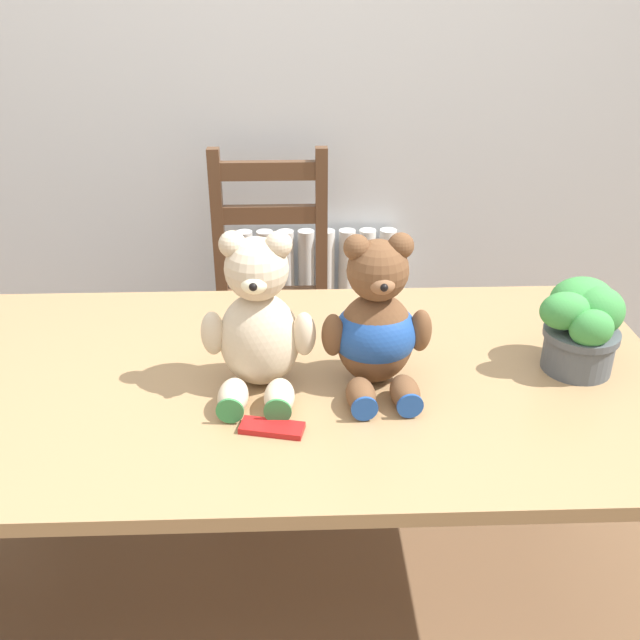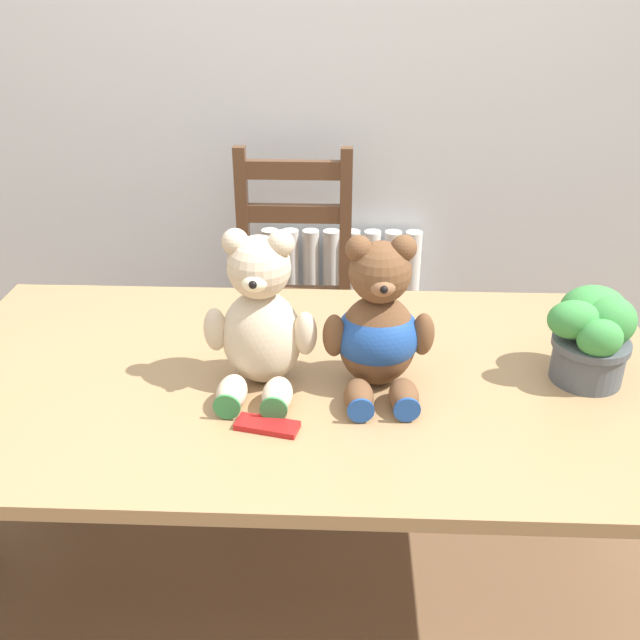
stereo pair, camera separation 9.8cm
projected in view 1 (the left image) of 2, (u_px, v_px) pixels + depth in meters
The scene contains 8 objects.
wall_back at pixel (293, 29), 2.29m from camera, with size 8.00×0.04×2.60m, color silver.
radiator at pixel (318, 318), 2.70m from camera, with size 0.59×0.10×0.64m.
dining_table at pixel (300, 408), 1.56m from camera, with size 1.60×0.86×0.72m.
wooden_chair_behind at pixel (272, 305), 2.38m from camera, with size 0.39×0.43×0.96m.
teddy_bear_left at pixel (260, 323), 1.42m from camera, with size 0.23×0.23×0.33m.
teddy_bear_right at pixel (378, 326), 1.44m from camera, with size 0.23×0.24×0.32m.
potted_plant at pixel (585, 324), 1.50m from camera, with size 0.18×0.18×0.19m.
chocolate_bar at pixel (274, 428), 1.34m from camera, with size 0.12×0.05×0.01m, color red.
Camera 1 is at (-0.00, -0.87, 1.52)m, focal length 40.00 mm.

